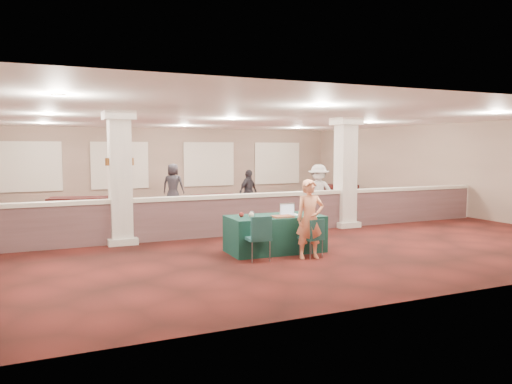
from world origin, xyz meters
name	(u,v)px	position (x,y,z in m)	size (l,w,h in m)	color
ground	(232,226)	(0.00, 0.00, 0.00)	(16.00, 16.00, 0.00)	#4D1713
wall_back	(166,165)	(0.00, 8.00, 1.60)	(16.00, 0.04, 3.20)	#7D6656
wall_front	(425,196)	(0.00, -8.00, 1.60)	(16.00, 0.04, 3.20)	#7D6656
wall_right	(437,168)	(8.00, 0.00, 1.60)	(0.04, 16.00, 3.20)	#7D6656
ceiling	(232,118)	(0.00, 0.00, 3.20)	(16.00, 16.00, 0.02)	white
partition_wall	(252,213)	(0.00, -1.50, 0.57)	(15.60, 0.28, 1.10)	brown
column_left	(120,177)	(-3.50, -1.50, 1.64)	(0.72, 0.72, 3.20)	white
column_right	(345,172)	(3.00, -1.50, 1.64)	(0.72, 0.72, 3.20)	white
sconce_left	(108,162)	(-3.78, -1.50, 2.00)	(0.12, 0.12, 0.18)	brown
sconce_right	(131,162)	(-3.22, -1.50, 2.00)	(0.12, 0.12, 0.18)	brown
near_table	(275,234)	(-0.50, -3.88, 0.41)	(2.12, 1.06, 0.82)	#0F382A
conf_chair_main	(314,235)	(-0.02, -4.75, 0.49)	(0.48, 0.48, 0.83)	#1C524D
conf_chair_side	(259,234)	(-1.22, -4.61, 0.56)	(0.50, 0.50, 0.94)	#1C524D
woman	(310,219)	(-0.13, -4.79, 0.84)	(0.60, 0.40, 1.67)	#FEA76E
far_table_front_left	(140,214)	(-2.50, 1.26, 0.34)	(1.69, 0.84, 0.68)	black
far_table_front_center	(164,216)	(-2.00, 0.30, 0.37)	(1.83, 0.91, 0.74)	black
far_table_front_right	(336,207)	(3.87, 0.30, 0.37)	(1.80, 0.90, 0.73)	black
far_table_back_left	(79,209)	(-4.10, 3.20, 0.37)	(1.83, 0.91, 0.74)	black
far_table_back_center	(215,203)	(0.60, 3.20, 0.33)	(1.61, 0.80, 0.65)	black
far_table_back_right	(334,193)	(6.50, 4.41, 0.38)	(1.87, 0.94, 0.76)	black
attendee_a	(119,204)	(-3.28, 0.20, 0.78)	(0.75, 0.42, 1.56)	black
attendee_b	(318,192)	(3.00, 0.00, 0.90)	(1.15, 0.53, 1.80)	beige
attendee_c	(248,192)	(1.50, 2.26, 0.79)	(0.92, 0.44, 1.58)	black
attendee_d	(173,186)	(-0.40, 5.28, 0.87)	(0.86, 0.46, 1.73)	black
laptop_base	(290,215)	(-0.17, -3.95, 0.83)	(0.37, 0.26, 0.02)	silver
laptop_screen	(287,208)	(-0.16, -3.82, 0.96)	(0.37, 0.01, 0.25)	silver
screen_glow	(287,209)	(-0.16, -3.83, 0.94)	(0.34, 0.00, 0.21)	#B0BCD3
knitting	(283,216)	(-0.46, -4.16, 0.83)	(0.45, 0.34, 0.03)	#D45821
yarn_cream	(251,215)	(-1.12, -3.97, 0.88)	(0.12, 0.12, 0.12)	beige
yarn_red	(241,215)	(-1.28, -3.80, 0.87)	(0.11, 0.11, 0.11)	maroon
yarn_grey	(252,214)	(-1.00, -3.73, 0.87)	(0.12, 0.12, 0.12)	#46464B
scissors	(310,216)	(0.21, -4.22, 0.82)	(0.13, 0.03, 0.01)	red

